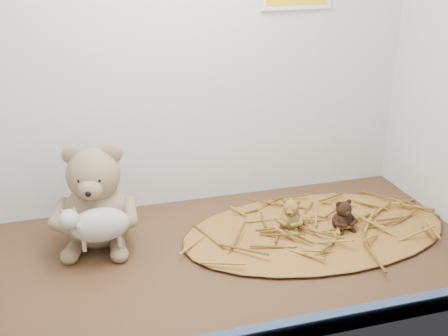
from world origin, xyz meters
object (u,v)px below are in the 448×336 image
object	(u,v)px
main_teddy	(96,196)
mini_teddy_tan	(291,213)
mini_teddy_brown	(343,214)
toy_lamb	(100,225)

from	to	relation	value
main_teddy	mini_teddy_tan	distance (cm)	44.86
mini_teddy_tan	mini_teddy_brown	world-z (taller)	mini_teddy_tan
main_teddy	mini_teddy_brown	bearing A→B (deg)	1.12
toy_lamb	mini_teddy_brown	distance (cm)	55.46
main_teddy	toy_lamb	distance (cm)	9.01
main_teddy	toy_lamb	world-z (taller)	main_teddy
mini_teddy_brown	toy_lamb	bearing A→B (deg)	173.03
mini_teddy_tan	mini_teddy_brown	distance (cm)	12.12
mini_teddy_tan	toy_lamb	bearing A→B (deg)	-147.20
main_teddy	toy_lamb	xyz separation A→B (cm)	(0.00, -8.53, -2.91)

